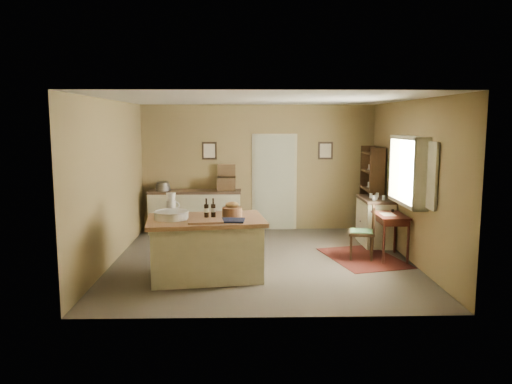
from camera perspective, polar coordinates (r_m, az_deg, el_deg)
The scene contains 16 objects.
ground at distance 8.57m, azimuth 0.73°, elevation -7.80°, with size 5.00×5.00×0.00m, color #635A4C.
wall_back at distance 10.79m, azimuth 0.26°, elevation 2.79°, with size 5.00×0.10×2.70m, color olive.
wall_front at distance 5.83m, azimuth 1.64°, elevation -1.74°, with size 5.00×0.10×2.70m, color olive.
wall_left at distance 8.59m, azimuth -16.18°, elevation 1.10°, with size 0.10×5.00×2.70m, color olive.
wall_right at distance 8.76m, azimuth 17.32°, elevation 1.19°, with size 0.10×5.00×2.70m, color olive.
ceiling at distance 8.25m, azimuth 0.76°, elevation 10.54°, with size 5.00×5.00×0.00m, color silver.
door at distance 10.81m, azimuth 2.12°, elevation 1.22°, with size 0.97×0.06×2.11m, color #B3B699.
framed_prints at distance 10.75m, azimuth 1.33°, elevation 4.74°, with size 2.82×0.02×0.38m.
window at distance 8.53m, azimuth 17.31°, elevation 2.36°, with size 0.25×1.99×1.12m.
work_island at distance 7.60m, azimuth -5.78°, elevation -6.16°, with size 1.86×1.35×1.20m.
sideboard at distance 10.66m, azimuth -6.94°, elevation -2.05°, with size 1.95×0.55×1.18m.
rug at distance 8.89m, azimuth 12.14°, elevation -7.37°, with size 1.10×1.60×0.01m, color #451411.
writing_desk at distance 8.86m, azimuth 15.10°, elevation -3.16°, with size 0.48×0.79×0.82m.
desk_chair at distance 8.74m, azimuth 11.97°, elevation -4.58°, with size 0.42×0.42×0.91m, color black, non-canonical shape.
right_cabinet at distance 9.83m, azimuth 13.44°, elevation -3.22°, with size 0.55×0.99×0.99m.
shelving_unit at distance 10.48m, azimuth 13.31°, elevation 0.04°, with size 0.31×0.83×1.84m.
Camera 1 is at (-0.30, -8.24, 2.34)m, focal length 35.00 mm.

